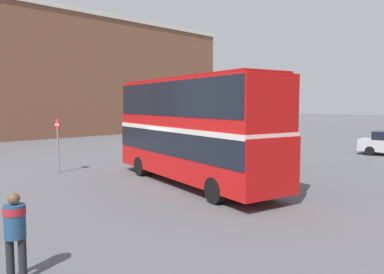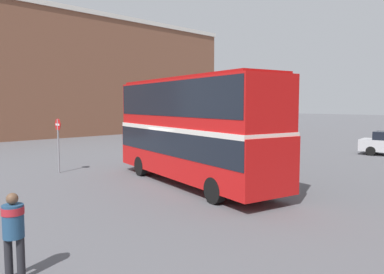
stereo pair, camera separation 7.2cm
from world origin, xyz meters
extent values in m
plane|color=#5B5B60|center=(0.00, 0.00, 0.00)|extent=(240.00, 240.00, 0.00)
cube|color=brown|center=(-30.60, 9.75, 6.65)|extent=(11.44, 39.77, 13.30)
cube|color=silver|center=(-30.60, 9.75, 13.55)|extent=(11.74, 40.07, 0.50)
cube|color=red|center=(0.79, 0.09, 1.43)|extent=(10.37, 4.48, 2.04)
cube|color=red|center=(0.79, 0.09, 3.51)|extent=(10.21, 4.38, 2.12)
cube|color=black|center=(0.79, 0.09, 1.89)|extent=(10.28, 4.49, 1.00)
cube|color=black|center=(0.79, 0.09, 3.77)|extent=(10.06, 4.38, 1.45)
cube|color=silver|center=(0.79, 0.09, 2.48)|extent=(10.28, 4.49, 0.20)
cube|color=#A91111|center=(0.79, 0.09, 4.62)|extent=(9.73, 4.12, 0.10)
cylinder|color=black|center=(4.17, 0.49, 0.48)|extent=(1.00, 0.49, 0.96)
cylinder|color=black|center=(3.72, -1.65, 0.48)|extent=(1.00, 0.49, 0.96)
cylinder|color=black|center=(-1.94, 1.78, 0.48)|extent=(1.00, 0.49, 0.96)
cylinder|color=black|center=(-2.39, -0.36, 0.48)|extent=(1.00, 0.49, 0.96)
cylinder|color=#232328|center=(4.68, -8.90, 0.43)|extent=(0.16, 0.16, 0.86)
cylinder|color=#232328|center=(4.89, -8.74, 0.43)|extent=(0.16, 0.16, 0.86)
cylinder|color=navy|center=(4.79, -8.82, 1.20)|extent=(0.58, 0.58, 0.68)
cylinder|color=#B2232D|center=(4.79, -8.82, 1.41)|extent=(0.61, 0.61, 0.15)
sphere|color=brown|center=(4.79, -8.82, 1.66)|extent=(0.23, 0.23, 0.23)
cylinder|color=black|center=(2.57, 17.07, 0.32)|extent=(0.67, 0.31, 0.64)
cylinder|color=black|center=(2.80, 15.41, 0.32)|extent=(0.67, 0.31, 0.64)
cylinder|color=gray|center=(-5.98, -2.93, 1.39)|extent=(0.08, 0.08, 2.77)
cylinder|color=red|center=(-5.98, -2.93, 2.50)|extent=(0.60, 0.03, 0.60)
cube|color=white|center=(-5.98, -2.93, 2.50)|extent=(0.42, 0.04, 0.10)
camera|label=1|loc=(12.49, -11.41, 3.54)|focal=35.00mm
camera|label=2|loc=(12.54, -11.36, 3.54)|focal=35.00mm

